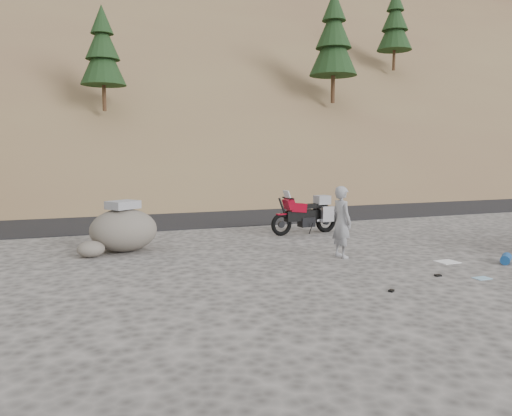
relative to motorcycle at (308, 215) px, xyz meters
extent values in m
plane|color=#464340|center=(-0.93, -3.59, -0.56)|extent=(140.00, 140.00, 0.00)
cube|color=black|center=(-0.93, 5.41, -0.56)|extent=(120.00, 7.00, 0.05)
cube|color=brown|center=(1.07, 26.41, 7.44)|extent=(110.00, 51.90, 46.72)
cube|color=brown|center=(1.07, 26.41, 7.74)|extent=(110.00, 43.28, 36.46)
cube|color=brown|center=(1.07, 46.41, 13.44)|extent=(120.00, 40.00, 30.00)
cylinder|color=#342213|center=(-4.93, 10.41, 4.33)|extent=(0.17, 0.17, 1.40)
cone|color=black|center=(-4.93, 10.41, 5.88)|extent=(2.00, 2.00, 2.25)
cone|color=black|center=(-4.93, 10.41, 6.73)|extent=(1.50, 1.50, 1.76)
cone|color=black|center=(-4.93, 10.41, 7.58)|extent=(1.00, 1.00, 1.26)
cylinder|color=#342213|center=(7.07, 11.41, 5.38)|extent=(0.22, 0.22, 1.82)
cone|color=black|center=(7.07, 11.41, 7.39)|extent=(2.60, 2.60, 2.92)
cone|color=black|center=(7.07, 11.41, 8.50)|extent=(1.95, 1.95, 2.28)
cone|color=black|center=(7.07, 11.41, 9.61)|extent=(1.30, 1.30, 1.64)
cylinder|color=#342213|center=(13.07, 14.41, 7.76)|extent=(0.18, 0.18, 1.54)
cone|color=black|center=(13.07, 14.41, 9.46)|extent=(2.20, 2.20, 2.48)
cone|color=black|center=(13.07, 14.41, 10.40)|extent=(1.65, 1.65, 1.93)
torus|color=black|center=(-0.87, -0.11, -0.23)|extent=(0.66, 0.20, 0.65)
cylinder|color=black|center=(-0.87, -0.11, -0.23)|extent=(0.20, 0.08, 0.20)
torus|color=black|center=(0.65, 0.08, -0.23)|extent=(0.71, 0.22, 0.69)
cylinder|color=black|center=(0.65, 0.08, -0.23)|extent=(0.23, 0.11, 0.22)
cylinder|color=black|center=(-0.79, -0.10, 0.13)|extent=(0.38, 0.10, 0.80)
cylinder|color=black|center=(-0.66, -0.08, 0.51)|extent=(0.12, 0.62, 0.04)
cube|color=black|center=(-0.14, -0.02, -0.02)|extent=(1.21, 0.38, 0.30)
cube|color=black|center=(-0.04, 0.00, -0.22)|extent=(0.48, 0.35, 0.28)
cube|color=maroon|center=(-0.36, -0.04, 0.23)|extent=(0.55, 0.36, 0.31)
cube|color=maroon|center=(-0.63, -0.08, 0.35)|extent=(0.34, 0.37, 0.35)
cube|color=silver|center=(-0.70, -0.08, 0.61)|extent=(0.15, 0.31, 0.25)
cube|color=black|center=(0.11, 0.01, 0.25)|extent=(0.57, 0.28, 0.12)
cube|color=black|center=(0.49, 0.06, 0.21)|extent=(0.37, 0.22, 0.10)
cube|color=silver|center=(0.56, -0.19, 0.01)|extent=(0.41, 0.17, 0.45)
cube|color=silver|center=(0.49, 0.32, 0.01)|extent=(0.41, 0.17, 0.45)
cube|color=gray|center=(0.50, 0.06, 0.41)|extent=(0.45, 0.39, 0.26)
cube|color=maroon|center=(-0.87, -0.11, 0.06)|extent=(0.31, 0.15, 0.04)
cylinder|color=black|center=(0.03, -0.17, -0.38)|extent=(0.05, 0.21, 0.36)
cylinder|color=silver|center=(0.47, -0.08, -0.17)|extent=(0.46, 0.14, 0.13)
imported|color=gray|center=(-0.74, -3.24, -0.56)|extent=(0.44, 0.62, 1.62)
ellipsoid|color=#5D5650|center=(-5.30, -0.83, -0.05)|extent=(1.97, 1.84, 1.03)
cube|color=gray|center=(-5.30, -0.83, 0.56)|extent=(0.82, 0.78, 0.18)
ellipsoid|color=#5D5650|center=(-6.07, -1.27, -0.38)|extent=(0.73, 0.68, 0.37)
cube|color=white|center=(1.16, -4.50, -0.56)|extent=(0.45, 0.40, 0.01)
cylinder|color=navy|center=(2.27, -5.02, -0.46)|extent=(0.51, 0.47, 0.20)
cube|color=black|center=(0.12, -5.43, -0.55)|extent=(0.12, 0.09, 0.03)
cube|color=black|center=(-1.36, -6.02, -0.54)|extent=(0.13, 0.12, 0.03)
cube|color=#84B1CD|center=(0.79, -5.86, -0.56)|extent=(0.31, 0.23, 0.01)
camera|label=1|loc=(-6.42, -13.02, 1.82)|focal=35.00mm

